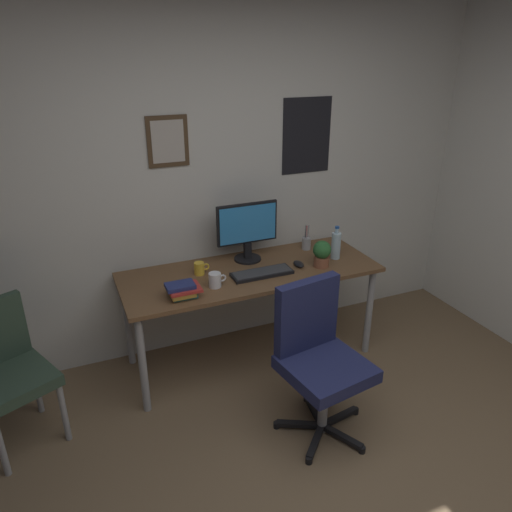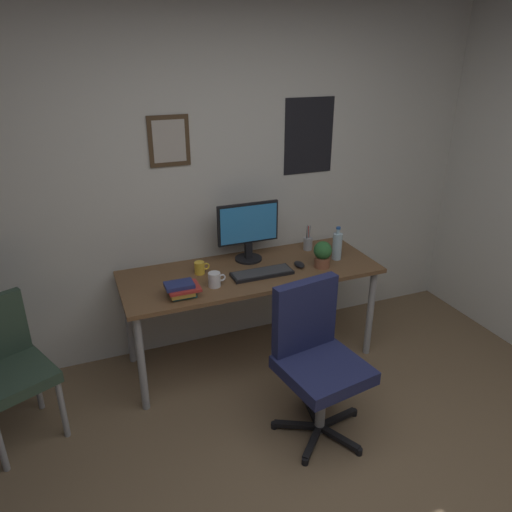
# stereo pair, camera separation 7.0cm
# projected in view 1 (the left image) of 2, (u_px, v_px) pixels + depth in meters

# --- Properties ---
(wall_back) EXTENTS (4.40, 0.10, 2.60)m
(wall_back) POSITION_uv_depth(u_px,v_px,m) (213.00, 179.00, 3.50)
(wall_back) COLOR silver
(wall_back) RESTS_ON ground_plane
(desk) EXTENTS (1.82, 0.68, 0.73)m
(desk) POSITION_uv_depth(u_px,v_px,m) (251.00, 279.00, 3.45)
(desk) COLOR brown
(desk) RESTS_ON ground_plane
(office_chair) EXTENTS (0.57, 0.57, 0.95)m
(office_chair) POSITION_uv_depth(u_px,v_px,m) (318.00, 353.00, 2.85)
(office_chair) COLOR #1E234C
(office_chair) RESTS_ON ground_plane
(side_chair) EXTENTS (0.56, 0.56, 0.88)m
(side_chair) POSITION_uv_depth(u_px,v_px,m) (5.00, 367.00, 2.76)
(side_chair) COLOR #334738
(side_chair) RESTS_ON ground_plane
(monitor) EXTENTS (0.46, 0.20, 0.43)m
(monitor) POSITION_uv_depth(u_px,v_px,m) (247.00, 229.00, 3.50)
(monitor) COLOR black
(monitor) RESTS_ON desk
(keyboard) EXTENTS (0.43, 0.15, 0.03)m
(keyboard) POSITION_uv_depth(u_px,v_px,m) (262.00, 273.00, 3.35)
(keyboard) COLOR black
(keyboard) RESTS_ON desk
(computer_mouse) EXTENTS (0.06, 0.11, 0.04)m
(computer_mouse) POSITION_uv_depth(u_px,v_px,m) (299.00, 264.00, 3.47)
(computer_mouse) COLOR black
(computer_mouse) RESTS_ON desk
(water_bottle) EXTENTS (0.07, 0.07, 0.25)m
(water_bottle) POSITION_uv_depth(u_px,v_px,m) (336.00, 245.00, 3.57)
(water_bottle) COLOR silver
(water_bottle) RESTS_ON desk
(coffee_mug_near) EXTENTS (0.11, 0.07, 0.09)m
(coffee_mug_near) POSITION_uv_depth(u_px,v_px,m) (200.00, 268.00, 3.34)
(coffee_mug_near) COLOR yellow
(coffee_mug_near) RESTS_ON desk
(coffee_mug_far) EXTENTS (0.12, 0.08, 0.10)m
(coffee_mug_far) POSITION_uv_depth(u_px,v_px,m) (215.00, 280.00, 3.16)
(coffee_mug_far) COLOR white
(coffee_mug_far) RESTS_ON desk
(potted_plant) EXTENTS (0.13, 0.13, 0.20)m
(potted_plant) POSITION_uv_depth(u_px,v_px,m) (322.00, 253.00, 3.44)
(potted_plant) COLOR brown
(potted_plant) RESTS_ON desk
(pen_cup) EXTENTS (0.07, 0.07, 0.20)m
(pen_cup) POSITION_uv_depth(u_px,v_px,m) (306.00, 243.00, 3.75)
(pen_cup) COLOR #9EA0A5
(pen_cup) RESTS_ON desk
(book_stack_left) EXTENTS (0.22, 0.17, 0.09)m
(book_stack_left) POSITION_uv_depth(u_px,v_px,m) (182.00, 290.00, 3.04)
(book_stack_left) COLOR #26727A
(book_stack_left) RESTS_ON desk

